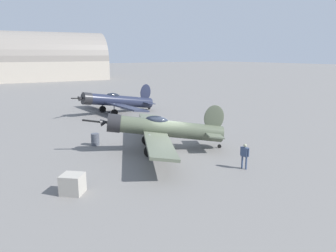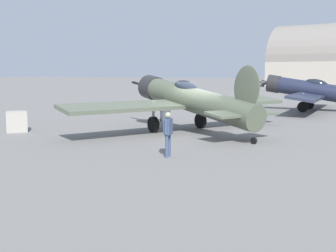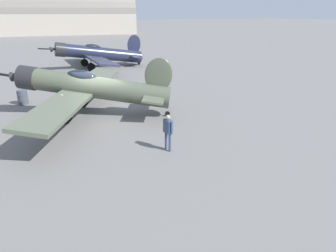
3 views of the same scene
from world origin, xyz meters
TOP-DOWN VIEW (x-y plane):
  - ground_plane at (0.00, 0.00)m, footprint 400.00×400.00m
  - airplane_foreground at (-0.43, 0.23)m, footprint 9.44×12.13m
  - airplane_mid_apron at (3.68, 15.65)m, footprint 10.63×13.16m
  - ground_crew_mechanic at (1.48, -5.96)m, footprint 0.28×0.61m
  - equipment_crate at (-8.32, -3.37)m, footprint 1.46×1.45m
  - fuel_drum at (-3.84, 4.28)m, footprint 0.66×0.66m

SIDE VIEW (x-z plane):
  - ground_plane at x=0.00m, z-range 0.00..0.00m
  - fuel_drum at x=-3.84m, z-range 0.00..0.92m
  - equipment_crate at x=-8.32m, z-range 0.00..1.01m
  - ground_crew_mechanic at x=1.48m, z-range 0.17..1.75m
  - airplane_mid_apron at x=3.68m, z-range -0.19..3.14m
  - airplane_foreground at x=-0.43m, z-range -0.05..3.30m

